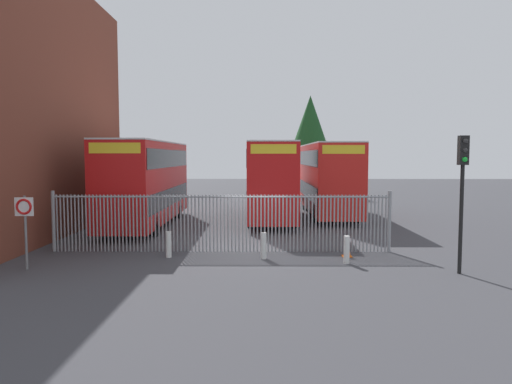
# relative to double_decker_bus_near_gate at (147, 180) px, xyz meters

# --- Properties ---
(ground_plane) EXTENTS (100.00, 100.00, 0.00)m
(ground_plane) POSITION_rel_double_decker_bus_near_gate_xyz_m (5.76, 1.22, -2.42)
(ground_plane) COLOR #3D3D42
(palisade_fence) EXTENTS (13.03, 0.14, 2.35)m
(palisade_fence) POSITION_rel_double_decker_bus_near_gate_xyz_m (4.45, -6.78, -1.24)
(palisade_fence) COLOR gray
(palisade_fence) RESTS_ON ground
(double_decker_bus_near_gate) EXTENTS (2.54, 10.81, 4.42)m
(double_decker_bus_near_gate) POSITION_rel_double_decker_bus_near_gate_xyz_m (0.00, 0.00, 0.00)
(double_decker_bus_near_gate) COLOR red
(double_decker_bus_near_gate) RESTS_ON ground
(double_decker_bus_behind_fence_left) EXTENTS (2.54, 10.81, 4.42)m
(double_decker_bus_behind_fence_left) POSITION_rel_double_decker_bus_near_gate_xyz_m (6.57, 2.68, 0.00)
(double_decker_bus_behind_fence_left) COLOR red
(double_decker_bus_behind_fence_left) RESTS_ON ground
(double_decker_bus_behind_fence_right) EXTENTS (2.54, 10.81, 4.42)m
(double_decker_bus_behind_fence_right) POSITION_rel_double_decker_bus_near_gate_xyz_m (10.12, 4.45, 0.00)
(double_decker_bus_behind_fence_right) COLOR red
(double_decker_bus_behind_fence_right) RESTS_ON ground
(bollard_near_left) EXTENTS (0.20, 0.20, 0.95)m
(bollard_near_left) POSITION_rel_double_decker_bus_near_gate_xyz_m (2.63, -7.83, -1.95)
(bollard_near_left) COLOR silver
(bollard_near_left) RESTS_ON ground
(bollard_center_front) EXTENTS (0.20, 0.20, 0.95)m
(bollard_center_front) POSITION_rel_double_decker_bus_near_gate_xyz_m (6.08, -8.05, -1.95)
(bollard_center_front) COLOR silver
(bollard_center_front) RESTS_ON ground
(bollard_near_right) EXTENTS (0.20, 0.20, 0.95)m
(bollard_near_right) POSITION_rel_double_decker_bus_near_gate_xyz_m (8.92, -8.74, -1.95)
(bollard_near_right) COLOR silver
(bollard_near_right) RESTS_ON ground
(traffic_cone_by_gate) EXTENTS (0.34, 0.34, 0.59)m
(traffic_cone_by_gate) POSITION_rel_double_decker_bus_near_gate_xyz_m (9.13, -7.67, -2.13)
(traffic_cone_by_gate) COLOR orange
(traffic_cone_by_gate) RESTS_ON ground
(speed_limit_sign_post) EXTENTS (0.60, 0.14, 2.40)m
(speed_limit_sign_post) POSITION_rel_double_decker_bus_near_gate_xyz_m (-1.63, -9.72, -0.65)
(speed_limit_sign_post) COLOR slate
(speed_limit_sign_post) RESTS_ON ground
(traffic_light_kerbside) EXTENTS (0.28, 0.33, 4.30)m
(traffic_light_kerbside) POSITION_rel_double_decker_bus_near_gate_xyz_m (12.20, -10.14, 0.56)
(traffic_light_kerbside) COLOR black
(traffic_light_kerbside) RESTS_ON ground
(tree_tall_back) EXTENTS (4.74, 4.74, 9.65)m
(tree_tall_back) POSITION_rel_double_decker_bus_near_gate_xyz_m (10.91, 22.76, 3.83)
(tree_tall_back) COLOR #4C3823
(tree_tall_back) RESTS_ON ground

